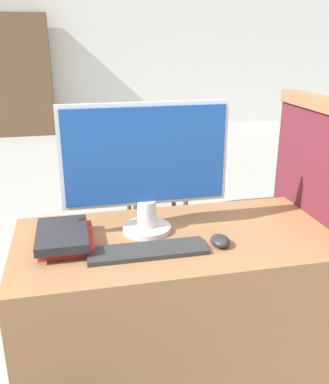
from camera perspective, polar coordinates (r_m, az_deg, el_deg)
name	(u,v)px	position (r m, az deg, el deg)	size (l,w,h in m)	color
wall_back	(87,40)	(7.21, -10.23, 19.30)	(12.00, 0.06, 2.80)	white
desk	(175,323)	(1.77, 1.34, -17.03)	(1.16, 0.58, 0.76)	#8C603D
carrel_divider	(314,247)	(1.90, 19.27, -6.90)	(0.07, 0.68, 1.23)	#5B1E28
monitor	(146,164)	(1.52, -2.52, 3.74)	(0.60, 0.18, 0.48)	silver
keyboard	(147,251)	(1.45, -2.29, -7.85)	(0.41, 0.11, 0.02)	#2D2D2D
mouse	(220,241)	(1.51, 7.43, -6.47)	(0.07, 0.09, 0.04)	#262626
book_stack	(64,237)	(1.53, -13.20, -5.87)	(0.19, 0.27, 0.06)	#B72D28
far_chair	(154,162)	(3.35, -1.46, 4.05)	(0.44, 0.44, 0.96)	#4C3323
bookshelf_far	(19,76)	(7.02, -18.87, 14.40)	(0.95, 0.32, 1.78)	brown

